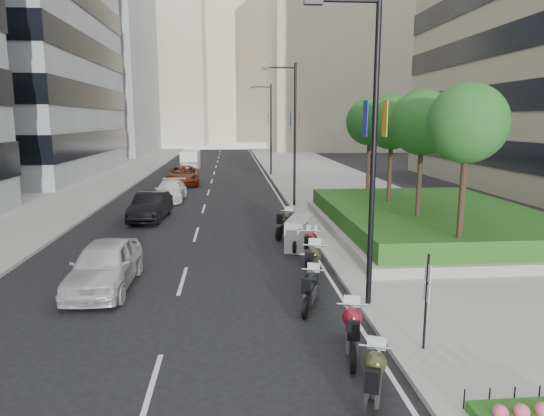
{
  "coord_description": "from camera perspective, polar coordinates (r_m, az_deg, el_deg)",
  "views": [
    {
      "loc": [
        0.24,
        -12.5,
        5.58
      ],
      "look_at": [
        1.91,
        6.96,
        2.0
      ],
      "focal_mm": 32.0,
      "sensor_mm": 36.0,
      "label": 1
    }
  ],
  "objects": [
    {
      "name": "car_d",
      "position": [
        42.8,
        -10.38,
        3.81
      ],
      "size": [
        3.06,
        5.95,
        1.61
      ],
      "primitive_type": "imported",
      "rotation": [
        0.0,
        0.0,
        0.07
      ],
      "color": "#58190A",
      "rests_on": "ground"
    },
    {
      "name": "tree_3",
      "position": [
        29.67,
        11.43,
        9.88
      ],
      "size": [
        2.8,
        2.8,
        6.3
      ],
      "color": "#332319",
      "rests_on": "planter"
    },
    {
      "name": "planter",
      "position": [
        25.07,
        18.14,
        -2.18
      ],
      "size": [
        10.0,
        14.0,
        0.4
      ],
      "primitive_type": "cube",
      "color": "#9A988F",
      "rests_on": "sidewalk_right"
    },
    {
      "name": "ground",
      "position": [
        13.69,
        -5.66,
        -13.72
      ],
      "size": [
        160.0,
        160.0,
        0.0
      ],
      "primitive_type": "plane",
      "color": "black",
      "rests_on": "ground"
    },
    {
      "name": "car_a",
      "position": [
        17.15,
        -19.09,
        -6.36
      ],
      "size": [
        1.96,
        4.75,
        1.61
      ],
      "primitive_type": "imported",
      "rotation": [
        0.0,
        0.0,
        -0.01
      ],
      "color": "silver",
      "rests_on": "ground"
    },
    {
      "name": "tree_0",
      "position": [
        18.45,
        21.98,
        9.17
      ],
      "size": [
        2.8,
        2.8,
        6.3
      ],
      "color": "#332319",
      "rests_on": "planter"
    },
    {
      "name": "motorcycle_3",
      "position": [
        16.83,
        4.81,
        -6.66
      ],
      "size": [
        0.97,
        2.4,
        1.22
      ],
      "rotation": [
        0.0,
        0.0,
        1.29
      ],
      "color": "black",
      "rests_on": "ground"
    },
    {
      "name": "motorcycle_6",
      "position": [
        23.39,
        1.54,
        -1.86
      ],
      "size": [
        1.16,
        2.17,
        1.16
      ],
      "rotation": [
        0.0,
        0.0,
        1.14
      ],
      "color": "black",
      "rests_on": "ground"
    },
    {
      "name": "delivery_van",
      "position": [
        55.54,
        -9.58,
        5.48
      ],
      "size": [
        1.89,
        4.96,
        2.08
      ],
      "rotation": [
        0.0,
        0.0,
        -0.0
      ],
      "color": "white",
      "rests_on": "ground"
    },
    {
      "name": "motorcycle_2",
      "position": [
        14.71,
        4.53,
        -9.57
      ],
      "size": [
        0.93,
        2.04,
        1.06
      ],
      "rotation": [
        0.0,
        0.0,
        1.23
      ],
      "color": "black",
      "rests_on": "ground"
    },
    {
      "name": "sidewalk_right",
      "position": [
        43.74,
        6.7,
        3.08
      ],
      "size": [
        10.0,
        100.0,
        0.15
      ],
      "primitive_type": "cube",
      "color": "#9E9B93",
      "rests_on": "ground"
    },
    {
      "name": "tree_1",
      "position": [
        22.1,
        17.28,
        9.53
      ],
      "size": [
        2.8,
        2.8,
        6.3
      ],
      "color": "#332319",
      "rests_on": "planter"
    },
    {
      "name": "lamp_post_0",
      "position": [
        14.06,
        11.33,
        8.1
      ],
      "size": [
        2.34,
        0.45,
        9.0
      ],
      "color": "black",
      "rests_on": "ground"
    },
    {
      "name": "hedge",
      "position": [
        24.95,
        18.21,
        -0.83
      ],
      "size": [
        9.4,
        13.4,
        0.8
      ],
      "primitive_type": "cube",
      "color": "#154A16",
      "rests_on": "planter"
    },
    {
      "name": "building_cream_right",
      "position": [
        95.83,
        8.68,
        17.71
      ],
      "size": [
        28.0,
        24.0,
        36.0
      ],
      "primitive_type": "cube",
      "color": "#B7AD93",
      "rests_on": "ground"
    },
    {
      "name": "sidewalk_left",
      "position": [
        44.57,
        -20.83,
        2.61
      ],
      "size": [
        8.0,
        100.0,
        0.15
      ],
      "primitive_type": "cube",
      "color": "#9E9B93",
      "rests_on": "ground"
    },
    {
      "name": "building_grey_far",
      "position": [
        86.5,
        -22.03,
        15.9
      ],
      "size": [
        22.0,
        26.0,
        30.0
      ],
      "primitive_type": "cube",
      "color": "gray",
      "rests_on": "ground"
    },
    {
      "name": "motorcycle_0",
      "position": [
        10.24,
        11.9,
        -19.21
      ],
      "size": [
        0.94,
        2.01,
        1.05
      ],
      "rotation": [
        0.0,
        0.0,
        1.21
      ],
      "color": "black",
      "rests_on": "ground"
    },
    {
      "name": "car_c",
      "position": [
        34.37,
        -11.89,
        1.99
      ],
      "size": [
        2.05,
        4.84,
        1.39
      ],
      "primitive_type": "imported",
      "rotation": [
        0.0,
        0.0,
        -0.02
      ],
      "color": "white",
      "rests_on": "ground"
    },
    {
      "name": "tree_2",
      "position": [
        25.85,
        13.93,
        9.74
      ],
      "size": [
        2.8,
        2.8,
        6.3
      ],
      "color": "#332319",
      "rests_on": "planter"
    },
    {
      "name": "car_b",
      "position": [
        28.06,
        -14.09,
        0.18
      ],
      "size": [
        1.99,
        4.73,
        1.52
      ],
      "primitive_type": "imported",
      "rotation": [
        0.0,
        0.0,
        -0.08
      ],
      "color": "black",
      "rests_on": "ground"
    },
    {
      "name": "building_cream_centre",
      "position": [
        133.19,
        -4.29,
        16.14
      ],
      "size": [
        30.0,
        24.0,
        38.0
      ],
      "primitive_type": "cube",
      "color": "#B7AD93",
      "rests_on": "ground"
    },
    {
      "name": "motorcycle_1",
      "position": [
        12.05,
        9.4,
        -14.19
      ],
      "size": [
        0.78,
        2.2,
        1.11
      ],
      "rotation": [
        0.0,
        0.0,
        1.36
      ],
      "color": "black",
      "rests_on": "ground"
    },
    {
      "name": "lamp_post_2",
      "position": [
        48.66,
        -0.31,
        9.78
      ],
      "size": [
        2.34,
        0.45,
        9.0
      ],
      "color": "black",
      "rests_on": "ground"
    },
    {
      "name": "motorcycle_5",
      "position": [
        21.2,
        3.24,
        -3.0
      ],
      "size": [
        1.55,
        2.4,
        1.36
      ],
      "rotation": [
        0.0,
        0.0,
        1.25
      ],
      "color": "black",
      "rests_on": "ground"
    },
    {
      "name": "lane_edge",
      "position": [
        43.0,
        -0.25,
        2.93
      ],
      "size": [
        0.12,
        100.0,
        0.01
      ],
      "primitive_type": "cube",
      "color": "silver",
      "rests_on": "ground"
    },
    {
      "name": "lane_centre",
      "position": [
        42.9,
        -7.2,
        2.83
      ],
      "size": [
        0.12,
        100.0,
        0.01
      ],
      "primitive_type": "cube",
      "color": "silver",
      "rests_on": "ground"
    },
    {
      "name": "lamp_post_1",
      "position": [
        30.75,
        2.42,
        9.42
      ],
      "size": [
        2.34,
        0.45,
        9.0
      ],
      "color": "black",
      "rests_on": "ground"
    },
    {
      "name": "motorcycle_4",
      "position": [
        19.08,
        4.5,
        -4.65
      ],
      "size": [
        0.92,
        2.36,
        1.2
      ],
      "rotation": [
        0.0,
        0.0,
        1.31
      ],
      "color": "black",
      "rests_on": "ground"
    },
    {
      "name": "parking_sign",
      "position": [
        12.16,
        17.7,
        -9.94
      ],
      "size": [
        0.06,
        0.32,
        2.5
      ],
      "color": "black",
      "rests_on": "ground"
    },
    {
      "name": "building_cream_left",
      "position": [
        114.54,
        -14.6,
        15.78
      ],
      "size": [
        26.0,
        24.0,
        34.0
      ],
      "primitive_type": "cube",
      "color": "#B7AD93",
      "rests_on": "ground"
    }
  ]
}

